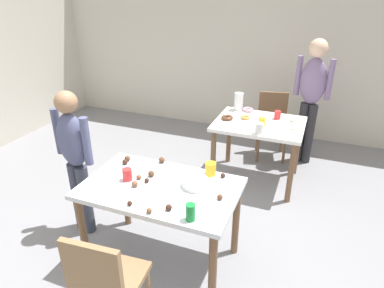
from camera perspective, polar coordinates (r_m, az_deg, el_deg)
name	(u,v)px	position (r m, az deg, el deg)	size (l,w,h in m)	color
ground_plane	(158,259)	(3.14, -5.82, -18.71)	(6.40, 6.40, 0.00)	gray
wall_back	(250,48)	(5.36, 9.73, 15.67)	(6.40, 0.10, 2.60)	beige
dining_table_near	(161,197)	(2.72, -5.29, -8.87)	(1.21, 0.76, 0.75)	silver
dining_table_far	(259,131)	(3.97, 11.14, 2.08)	(0.99, 0.78, 0.75)	white
chair_near_table	(105,281)	(2.35, -14.44, -21.34)	(0.43, 0.43, 0.87)	olive
chair_far_table	(272,121)	(4.70, 13.31, 3.76)	(0.48, 0.48, 0.87)	brown
person_girl_near	(74,153)	(3.16, -19.15, -1.49)	(0.45, 0.27, 1.39)	#383D4C
person_adult_far	(312,91)	(4.49, 19.48, 8.35)	(0.45, 0.26, 1.60)	#28282D
mixing_bowl	(196,183)	(2.64, 0.60, -6.54)	(0.20, 0.20, 0.07)	white
soda_can	(190,212)	(2.28, -0.26, -11.40)	(0.07, 0.07, 0.12)	#198438
fork_near	(98,193)	(2.67, -15.58, -7.95)	(0.17, 0.02, 0.01)	silver
cup_near_0	(127,175)	(2.76, -10.83, -5.06)	(0.08, 0.08, 0.10)	red
cup_near_1	(211,169)	(2.78, 3.15, -4.20)	(0.09, 0.09, 0.11)	yellow
cake_ball_0	(127,158)	(3.05, -10.82, -2.40)	(0.05, 0.05, 0.05)	brown
cake_ball_1	(162,160)	(2.99, -5.11, -2.71)	(0.05, 0.05, 0.05)	brown
cake_ball_2	(139,177)	(2.77, -8.94, -5.52)	(0.04, 0.04, 0.04)	brown
cake_ball_3	(151,174)	(2.79, -6.87, -4.98)	(0.05, 0.05, 0.05)	brown
cake_ball_4	(223,175)	(2.77, 5.22, -5.28)	(0.04, 0.04, 0.04)	#3D2319
cake_ball_5	(220,197)	(2.50, 4.72, -8.88)	(0.04, 0.04, 0.04)	brown
cake_ball_6	(125,162)	(3.01, -11.22, -2.97)	(0.05, 0.05, 0.05)	#3D2319
cake_ball_7	(135,184)	(2.67, -9.59, -6.63)	(0.05, 0.05, 0.05)	brown
cake_ball_8	(169,207)	(2.39, -3.94, -10.59)	(0.05, 0.05, 0.05)	#3D2319
cake_ball_9	(149,211)	(2.38, -7.21, -11.05)	(0.04, 0.04, 0.04)	brown
cake_ball_10	(130,203)	(2.48, -10.43, -9.77)	(0.04, 0.04, 0.04)	#3D2319
cake_ball_11	(147,180)	(2.72, -7.62, -6.07)	(0.04, 0.04, 0.04)	#3D2319
pitcher_far	(239,102)	(4.25, 7.85, 7.09)	(0.11, 0.11, 0.21)	white
cup_far_0	(259,129)	(3.60, 11.23, 2.57)	(0.09, 0.09, 0.12)	white
cup_far_1	(262,122)	(3.80, 11.64, 3.60)	(0.07, 0.07, 0.10)	yellow
cup_far_2	(277,115)	(4.06, 14.17, 4.75)	(0.07, 0.07, 0.10)	red
donut_far_0	(296,119)	(4.06, 17.02, 4.00)	(0.13, 0.13, 0.04)	white
donut_far_1	(295,127)	(3.84, 16.96, 2.71)	(0.11, 0.11, 0.03)	white
donut_far_2	(248,110)	(4.25, 9.38, 5.72)	(0.13, 0.13, 0.04)	pink
donut_far_3	(246,117)	(4.00, 8.99, 4.45)	(0.12, 0.12, 0.03)	gold
donut_far_4	(227,118)	(3.95, 5.92, 4.43)	(0.14, 0.14, 0.04)	brown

